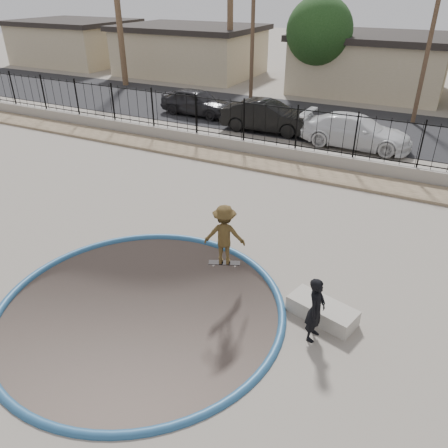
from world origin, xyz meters
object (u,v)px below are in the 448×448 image
at_px(skater, 224,238).
at_px(concrete_ledge, 322,311).
at_px(car_c, 356,131).
at_px(car_a, 197,102).
at_px(car_b, 267,116).
at_px(skateboard, 224,263).
at_px(videographer, 316,310).

xyz_separation_m(skater, concrete_ledge, (3.05, -0.92, -0.67)).
bearing_deg(car_c, skater, 176.48).
height_order(car_a, car_b, car_b).
bearing_deg(concrete_ledge, car_c, 99.13).
height_order(car_b, car_c, car_b).
relative_size(concrete_ledge, car_c, 0.31).
xyz_separation_m(skateboard, car_a, (-8.66, 13.40, 0.73)).
height_order(videographer, car_c, videographer).
bearing_deg(car_c, skateboard, 176.48).
bearing_deg(car_a, videographer, -138.36).
distance_m(car_a, car_b, 5.13).
relative_size(skateboard, car_b, 0.19).
relative_size(skater, concrete_ledge, 1.09).
distance_m(concrete_ledge, car_c, 12.90).
xyz_separation_m(skater, car_c, (1.01, 11.80, -0.09)).
height_order(skateboard, concrete_ledge, concrete_ledge).
distance_m(videographer, car_c, 13.60).
relative_size(skater, car_b, 0.36).
xyz_separation_m(videographer, car_b, (-6.73, 13.82, 0.05)).
bearing_deg(concrete_ledge, car_b, 117.21).
bearing_deg(car_c, car_b, 86.78).
height_order(skateboard, car_a, car_a).
xyz_separation_m(concrete_ledge, car_a, (-11.71, 14.32, 0.59)).
bearing_deg(skater, car_b, -93.33).
distance_m(concrete_ledge, car_b, 14.74).
relative_size(concrete_ledge, car_a, 0.36).
xyz_separation_m(car_a, car_c, (9.67, -1.60, -0.01)).
relative_size(concrete_ledge, car_b, 0.33).
bearing_deg(car_b, skater, -165.88).
xyz_separation_m(skateboard, concrete_ledge, (3.05, -0.92, 0.14)).
height_order(skater, car_a, skater).
distance_m(skater, car_b, 12.72).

